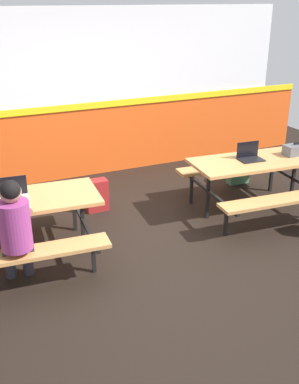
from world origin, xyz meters
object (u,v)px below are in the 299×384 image
Objects in this scene: laptop_dark at (250,156)px; satchel_spare at (96,195)px; picnic_table_left at (21,213)px; picnic_table_right at (253,172)px; laptop_silver at (13,194)px; tote_bag_bright at (238,171)px; student_nearer at (15,226)px; toolbox_grey at (298,149)px.

laptop_dark is 0.77× the size of satchel_spare.
picnic_table_left is 1.00× the size of picnic_table_right.
laptop_silver is 3.69m from tote_bag_bright.
picnic_table_left is 4.03× the size of tote_bag_bright.
laptop_dark is 0.78× the size of tote_bag_bright.
picnic_table_left is 1.44× the size of student_nearer.
picnic_table_right is 5.14× the size of laptop_silver.
laptop_silver reaches higher than toolbox_grey.
student_nearer is at bearing -104.58° from picnic_table_left.
satchel_spare is at bearing 35.90° from laptop_silver.
student_nearer is at bearing -98.35° from laptop_silver.
picnic_table_right is 3.11m from laptop_silver.
laptop_silver is 0.84× the size of toolbox_grey.
toolbox_grey is at bearing -76.59° from tote_bag_bright.
student_nearer is (-0.14, -0.55, 0.13)m from picnic_table_left.
student_nearer is at bearing -157.88° from tote_bag_bright.
tote_bag_bright is (0.48, 0.88, -0.59)m from laptop_dark.
student_nearer is at bearing -131.37° from satchel_spare.
picnic_table_left is at bearing -165.11° from tote_bag_bright.
satchel_spare is (1.14, 0.91, -0.36)m from picnic_table_left.
laptop_dark is (-0.05, 0.04, 0.21)m from picnic_table_right.
student_nearer reaches higher than picnic_table_right.
toolbox_grey reaches higher than tote_bag_bright.
toolbox_grey is (0.72, -0.10, 0.02)m from laptop_dark.
student_nearer is 2.00m from satchel_spare.
laptop_dark is at bearing -118.79° from tote_bag_bright.
laptop_silver is at bearing 178.57° from toolbox_grey.
laptop_dark is 2.13m from satchel_spare.
picnic_table_left reaches higher than satchel_spare.
student_nearer reaches higher than laptop_silver.
satchel_spare is (-1.91, 0.90, -0.36)m from picnic_table_right.
laptop_silver is at bearing 81.65° from student_nearer.
picnic_table_right is (3.04, 0.00, 0.00)m from picnic_table_left.
picnic_table_left is 0.58m from student_nearer.
picnic_table_right is 3.24m from student_nearer.
laptop_dark is (3.00, 0.05, 0.21)m from picnic_table_left.
picnic_table_right is 2.14m from satchel_spare.
student_nearer is 3.58× the size of laptop_dark.
laptop_silver is 1.00× the size of laptop_dark.
picnic_table_right is 4.03× the size of tote_bag_bright.
picnic_table_left is at bearing -141.46° from satchel_spare.
laptop_dark is 1.17m from tote_bag_bright.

